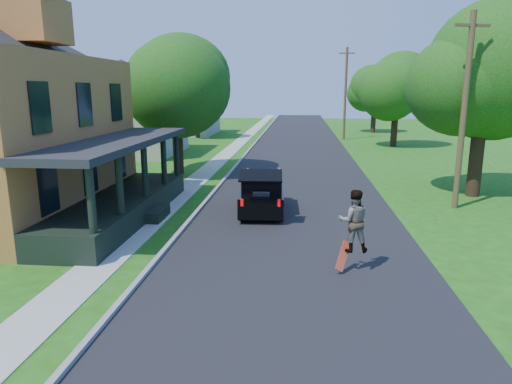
# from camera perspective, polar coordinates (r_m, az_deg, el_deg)

# --- Properties ---
(ground) EXTENTS (140.00, 140.00, 0.00)m
(ground) POSITION_cam_1_polar(r_m,az_deg,el_deg) (11.79, 4.68, -12.20)
(ground) COLOR #245110
(ground) RESTS_ON ground
(street) EXTENTS (8.00, 120.00, 0.02)m
(street) POSITION_cam_1_polar(r_m,az_deg,el_deg) (31.10, 5.26, 3.49)
(street) COLOR black
(street) RESTS_ON ground
(curb) EXTENTS (0.15, 120.00, 0.12)m
(curb) POSITION_cam_1_polar(r_m,az_deg,el_deg) (31.37, -2.17, 3.62)
(curb) COLOR gray
(curb) RESTS_ON ground
(sidewalk) EXTENTS (1.30, 120.00, 0.03)m
(sidewalk) POSITION_cam_1_polar(r_m,az_deg,el_deg) (31.61, -4.97, 3.65)
(sidewalk) COLOR #979990
(sidewalk) RESTS_ON ground
(front_walk) EXTENTS (6.50, 1.20, 0.03)m
(front_walk) POSITION_cam_1_polar(r_m,az_deg,el_deg) (19.88, -23.59, -2.82)
(front_walk) COLOR #979990
(front_walk) RESTS_ON ground
(neighbor_house_mid) EXTENTS (12.78, 12.78, 8.30)m
(neighbor_house_mid) POSITION_cam_1_polar(r_m,az_deg,el_deg) (37.27, -16.22, 11.05)
(neighbor_house_mid) COLOR #A7A394
(neighbor_house_mid) RESTS_ON ground
(neighbor_house_far) EXTENTS (12.78, 12.78, 8.30)m
(neighbor_house_far) POSITION_cam_1_polar(r_m,az_deg,el_deg) (52.49, -9.74, 11.71)
(neighbor_house_far) COLOR #A7A394
(neighbor_house_far) RESTS_ON ground
(black_suv) EXTENTS (1.89, 4.51, 2.07)m
(black_suv) POSITION_cam_1_polar(r_m,az_deg,el_deg) (18.76, 0.81, -0.12)
(black_suv) COLOR black
(black_suv) RESTS_ON ground
(skateboarder) EXTENTS (0.88, 0.70, 1.74)m
(skateboarder) POSITION_cam_1_polar(r_m,az_deg,el_deg) (12.78, 12.11, -3.53)
(skateboarder) COLOR black
(skateboarder) RESTS_ON ground
(skateboard) EXTENTS (0.47, 0.60, 0.79)m
(skateboard) POSITION_cam_1_polar(r_m,az_deg,el_deg) (12.93, 10.81, -7.96)
(skateboard) COLOR #9A260D
(skateboard) RESTS_ON ground
(tree_left_mid) EXTENTS (6.68, 6.75, 8.98)m
(tree_left_mid) POSITION_cam_1_polar(r_m,az_deg,el_deg) (27.45, -10.11, 14.30)
(tree_left_mid) COLOR black
(tree_left_mid) RESTS_ON ground
(tree_left_far) EXTENTS (6.74, 6.56, 8.02)m
(tree_left_far) POSITION_cam_1_polar(r_m,az_deg,el_deg) (48.04, -7.45, 12.79)
(tree_left_far) COLOR black
(tree_left_far) RESTS_ON ground
(tree_right_near) EXTENTS (6.67, 6.43, 9.05)m
(tree_right_near) POSITION_cam_1_polar(r_m,az_deg,el_deg) (23.57, 26.60, 13.25)
(tree_right_near) COLOR black
(tree_right_near) RESTS_ON ground
(tree_right_mid) EXTENTS (5.89, 5.89, 8.28)m
(tree_right_mid) POSITION_cam_1_polar(r_m,az_deg,el_deg) (42.26, 17.17, 12.72)
(tree_right_mid) COLOR black
(tree_right_mid) RESTS_ON ground
(tree_right_far) EXTENTS (4.87, 4.67, 7.66)m
(tree_right_far) POSITION_cam_1_polar(r_m,az_deg,el_deg) (55.42, 14.62, 12.48)
(tree_right_far) COLOR black
(tree_right_far) RESTS_ON ground
(utility_pole_near) EXTENTS (1.48, 0.48, 7.98)m
(utility_pole_near) POSITION_cam_1_polar(r_m,az_deg,el_deg) (20.73, 24.57, 9.27)
(utility_pole_near) COLOR #483821
(utility_pole_near) RESTS_ON ground
(utility_pole_far) EXTENTS (1.53, 0.25, 8.95)m
(utility_pole_far) POSITION_cam_1_polar(r_m,az_deg,el_deg) (46.96, 11.11, 12.07)
(utility_pole_far) COLOR #483821
(utility_pole_far) RESTS_ON ground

